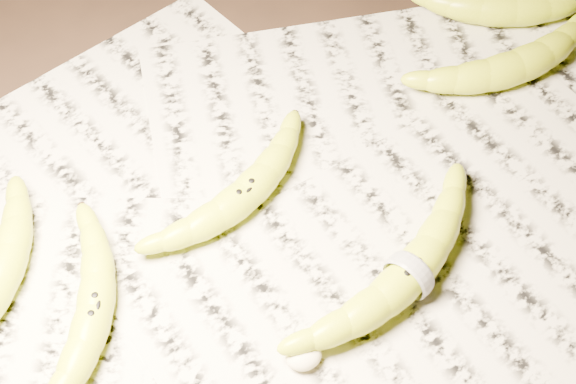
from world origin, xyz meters
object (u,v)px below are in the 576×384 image
object	(u,v)px
banana_center	(244,193)
banana_upper_a	(516,65)
banana_taped	(409,274)
banana_upper_b	(513,7)
banana_left_a	(93,311)

from	to	relation	value
banana_center	banana_upper_a	size ratio (longest dim) A/B	0.93
banana_center	banana_taped	size ratio (longest dim) A/B	0.83
banana_upper_b	banana_taped	bearing A→B (deg)	-115.53
banana_upper_a	banana_upper_b	distance (m)	0.10
banana_center	banana_taped	distance (m)	0.18
banana_upper_b	banana_center	bearing A→B (deg)	-141.20
banana_left_a	banana_upper_a	bearing A→B (deg)	-51.98
banana_left_a	banana_center	world-z (taller)	banana_center
banana_center	banana_left_a	bearing A→B (deg)	176.21
banana_center	banana_upper_b	world-z (taller)	banana_upper_b
banana_center	banana_upper_a	distance (m)	0.34
banana_left_a	banana_upper_b	xyz separation A→B (m)	(0.54, 0.23, 0.00)
banana_upper_a	banana_taped	bearing A→B (deg)	-142.80
banana_left_a	banana_upper_a	xyz separation A→B (m)	(0.50, 0.15, 0.00)
banana_upper_a	banana_upper_b	size ratio (longest dim) A/B	1.05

